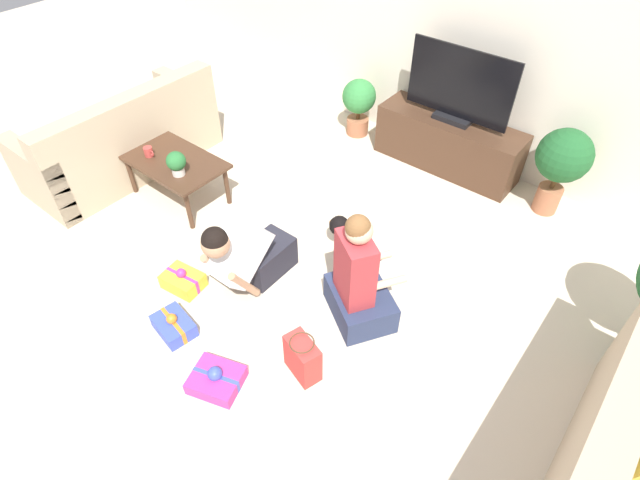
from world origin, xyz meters
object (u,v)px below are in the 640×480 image
at_px(person_sitting, 359,283).
at_px(gift_box_b, 174,325).
at_px(potted_plant_back_right, 562,160).
at_px(dog, 353,239).
at_px(gift_box_c, 183,280).
at_px(person_kneeling, 247,254).
at_px(tv, 459,90).
at_px(coffee_table, 174,164).
at_px(sofa_left, 123,141).
at_px(tv_console, 448,143).
at_px(gift_box_a, 216,379).
at_px(tabletop_plant, 176,163).
at_px(potted_plant_back_left, 359,102).
at_px(mug, 149,152).
at_px(gift_bag_a, 303,358).

height_order(person_sitting, gift_box_b, person_sitting).
height_order(potted_plant_back_right, dog, potted_plant_back_right).
bearing_deg(gift_box_c, person_kneeling, 41.62).
distance_m(person_sitting, dog, 0.63).
bearing_deg(tv, coffee_table, -129.65).
distance_m(sofa_left, person_kneeling, 2.14).
height_order(tv_console, gift_box_a, tv_console).
bearing_deg(potted_plant_back_right, tv, 177.35).
xyz_separation_m(person_kneeling, tabletop_plant, (-1.09, 0.27, 0.21)).
height_order(potted_plant_back_left, potted_plant_back_right, potted_plant_back_right).
xyz_separation_m(sofa_left, gift_box_a, (2.57, -1.16, -0.26)).
distance_m(gift_box_c, mug, 1.36).
height_order(potted_plant_back_left, mug, potted_plant_back_left).
bearing_deg(coffee_table, tv_console, 50.35).
bearing_deg(sofa_left, potted_plant_back_left, 144.83).
bearing_deg(dog, tv, -171.00).
relative_size(tv, person_sitting, 1.06).
xyz_separation_m(tv_console, potted_plant_back_left, (-1.08, -0.05, 0.12)).
height_order(potted_plant_back_left, gift_box_a, potted_plant_back_left).
height_order(dog, gift_box_b, dog).
distance_m(person_kneeling, gift_box_c, 0.60).
distance_m(sofa_left, potted_plant_back_right, 4.12).
bearing_deg(gift_box_b, potted_plant_back_right, 62.73).
relative_size(person_sitting, gift_box_b, 2.85).
xyz_separation_m(tv_console, person_sitting, (0.44, -2.16, 0.09)).
relative_size(potted_plant_back_left, gift_bag_a, 1.88).
relative_size(tv, mug, 8.68).
bearing_deg(gift_box_b, gift_bag_a, 19.36).
bearing_deg(tv, sofa_left, -140.38).
distance_m(potted_plant_back_left, person_kneeling, 2.49).
xyz_separation_m(tv_console, gift_box_b, (-0.51, -3.13, -0.20)).
height_order(coffee_table, gift_box_c, coffee_table).
bearing_deg(potted_plant_back_right, dog, -122.23).
xyz_separation_m(person_kneeling, gift_box_c, (-0.40, -0.35, -0.28)).
distance_m(tv, gift_box_a, 3.33).
xyz_separation_m(coffee_table, tabletop_plant, (0.22, -0.11, 0.17)).
height_order(sofa_left, tv, tv).
distance_m(tv_console, dog, 1.69).
xyz_separation_m(tv, mug, (-1.93, -2.16, -0.37)).
relative_size(tv_console, gift_box_a, 3.62).
distance_m(dog, gift_box_a, 1.55).
bearing_deg(tv, tv_console, 0.00).
height_order(sofa_left, gift_box_c, sofa_left).
xyz_separation_m(gift_box_b, tabletop_plant, (-0.99, 0.95, 0.49)).
bearing_deg(gift_bag_a, tabletop_plant, 162.37).
xyz_separation_m(gift_box_c, gift_bag_a, (1.24, 0.01, 0.09)).
relative_size(person_sitting, gift_bag_a, 2.90).
bearing_deg(gift_box_a, potted_plant_back_left, 109.72).
bearing_deg(tabletop_plant, tv, 55.56).
bearing_deg(tv, mug, -131.71).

